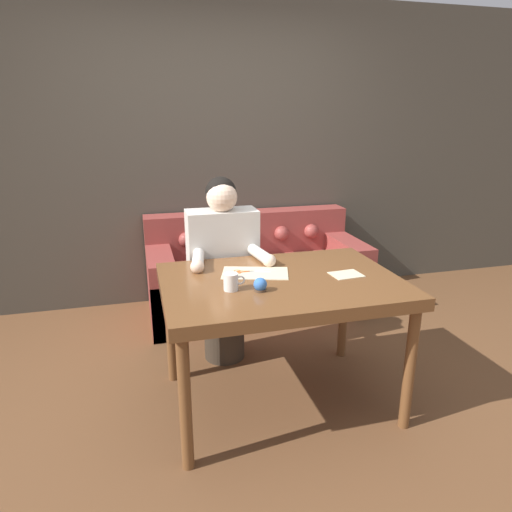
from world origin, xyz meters
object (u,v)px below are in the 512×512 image
scissors (245,272)px  pin_cushion (260,285)px  person (223,270)px  dining_table (281,292)px  mug (231,282)px  couch (255,276)px

scissors → pin_cushion: bearing=-89.0°
person → scissors: (0.05, -0.43, 0.13)m
dining_table → mug: (-0.30, -0.09, 0.12)m
scissors → dining_table: bearing=-44.6°
scissors → couch: bearing=72.6°
dining_table → pin_cushion: bearing=-138.3°
dining_table → pin_cushion: (-0.16, -0.14, 0.11)m
dining_table → mug: 0.33m
pin_cushion → scissors: bearing=91.0°
dining_table → mug: size_ratio=11.55×
couch → person: (-0.43, -0.78, 0.35)m
scissors → mug: bearing=-118.3°
couch → scissors: 1.35m
mug → pin_cushion: size_ratio=1.58×
mug → pin_cushion: bearing=-20.7°
dining_table → scissors: scissors is taller
mug → pin_cushion: 0.15m
couch → pin_cushion: bearing=-103.8°
scissors → person: bearing=96.4°
dining_table → pin_cushion: 0.24m
dining_table → mug: mug is taller
person → pin_cushion: (0.05, -0.73, 0.16)m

